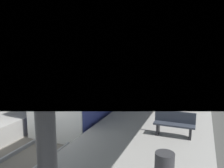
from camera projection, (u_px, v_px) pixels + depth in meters
name	position (u px, v px, depth m)	size (l,w,h in m)	color
ground_plane	(49.00, 151.00, 9.10)	(80.00, 80.00, 0.00)	#383835
platform_right	(143.00, 156.00, 7.64)	(4.40, 28.00, 1.00)	gray
track_ballast	(49.00, 148.00, 9.09)	(3.20, 28.00, 0.20)	#59544C
rail_near_side	(34.00, 141.00, 9.32)	(0.08, 28.00, 0.14)	slate
rail_far_side	(64.00, 147.00, 8.80)	(0.08, 28.00, 0.14)	slate
commuter_train	(115.00, 81.00, 15.53)	(2.78, 14.04, 3.10)	#38428C
canopy_right	(154.00, 44.00, 8.29)	(4.18, 21.00, 3.31)	#333335
platform_bench	(174.00, 123.00, 7.98)	(1.40, 0.41, 0.86)	black
platform_sign	(178.00, 75.00, 11.78)	(0.90, 0.08, 2.21)	#262628
passenger_near_bench	(152.00, 83.00, 13.89)	(0.36, 0.36, 1.69)	maroon
passenger_mid_platform	(32.00, 78.00, 15.55)	(0.36, 0.36, 1.72)	#386B3D
station_building_backdrop	(148.00, 33.00, 26.75)	(18.00, 6.00, 11.00)	beige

